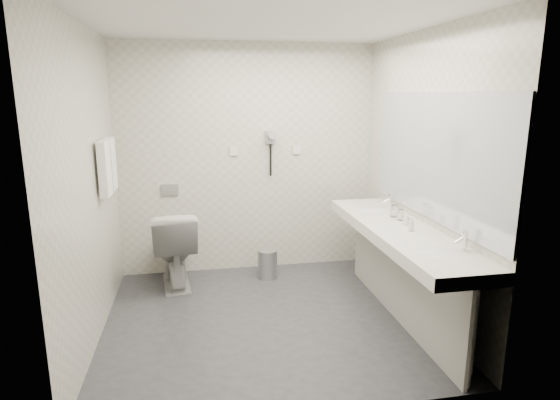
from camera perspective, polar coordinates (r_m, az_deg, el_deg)
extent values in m
plane|color=#2B2C31|center=(4.25, -1.67, -14.47)|extent=(2.80, 2.80, 0.00)
plane|color=silver|center=(3.82, -1.93, 21.11)|extent=(2.80, 2.80, 0.00)
plane|color=beige|center=(5.11, -4.03, 4.94)|extent=(2.80, 0.00, 2.80)
plane|color=beige|center=(2.60, 2.60, -2.84)|extent=(2.80, 0.00, 2.80)
plane|color=beige|center=(3.89, -22.64, 1.46)|extent=(0.00, 2.60, 2.60)
plane|color=beige|center=(4.28, 17.09, 2.85)|extent=(0.00, 2.60, 2.60)
cube|color=silver|center=(4.09, 14.53, -3.94)|extent=(0.55, 2.20, 0.10)
cube|color=#9D9C94|center=(4.24, 14.51, -9.43)|extent=(0.03, 2.15, 0.75)
cylinder|color=silver|center=(3.43, 22.53, -15.56)|extent=(0.06, 0.06, 0.75)
cylinder|color=silver|center=(5.15, 9.96, -5.18)|extent=(0.06, 0.06, 0.75)
cube|color=#B2BCC6|center=(4.07, 18.38, 5.12)|extent=(0.02, 2.20, 1.05)
ellipsoid|color=silver|center=(3.53, 19.00, -6.33)|extent=(0.40, 0.31, 0.05)
ellipsoid|color=silver|center=(4.65, 11.21, -1.28)|extent=(0.40, 0.31, 0.05)
cylinder|color=silver|center=(3.60, 21.82, -4.67)|extent=(0.04, 0.04, 0.15)
cylinder|color=silver|center=(4.71, 13.46, -0.10)|extent=(0.04, 0.04, 0.15)
imported|color=silver|center=(4.14, 15.39, -2.31)|extent=(0.06, 0.06, 0.10)
imported|color=silver|center=(3.97, 15.90, -2.84)|extent=(0.06, 0.06, 0.12)
cylinder|color=silver|center=(4.29, 14.66, -1.77)|extent=(0.07, 0.07, 0.10)
cylinder|color=silver|center=(4.38, 13.86, -1.33)|extent=(0.07, 0.07, 0.11)
imported|color=silver|center=(4.94, -12.95, -5.74)|extent=(0.53, 0.84, 0.81)
cube|color=#B2B5BA|center=(5.13, -13.44, 1.23)|extent=(0.18, 0.02, 0.12)
cylinder|color=#B2B5BA|center=(5.07, -1.54, -7.95)|extent=(0.26, 0.26, 0.30)
cylinder|color=#B2B5BA|center=(5.02, -1.55, -6.27)|extent=(0.21, 0.21, 0.02)
cylinder|color=silver|center=(4.37, -20.88, 6.75)|extent=(0.02, 0.62, 0.02)
cube|color=white|center=(4.26, -20.84, 3.62)|extent=(0.07, 0.24, 0.48)
cube|color=white|center=(4.53, -20.24, 4.18)|extent=(0.07, 0.24, 0.48)
cube|color=gray|center=(5.09, -1.21, 7.77)|extent=(0.10, 0.04, 0.14)
cylinder|color=gray|center=(5.02, -1.08, 8.04)|extent=(0.08, 0.14, 0.08)
cylinder|color=black|center=(5.10, -1.17, 4.96)|extent=(0.02, 0.02, 0.35)
cube|color=silver|center=(5.08, -5.72, 5.99)|extent=(0.09, 0.02, 0.09)
cube|color=silver|center=(5.18, 2.06, 6.18)|extent=(0.09, 0.02, 0.09)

